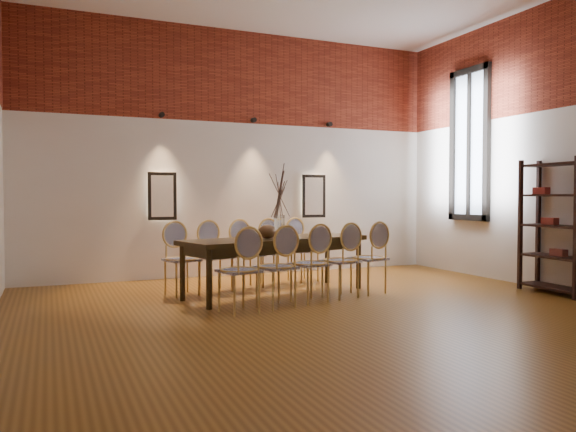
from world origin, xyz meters
name	(u,v)px	position (x,y,z in m)	size (l,w,h in m)	color
floor	(343,317)	(0.00, 0.00, -0.01)	(7.00, 7.00, 0.02)	brown
wall_back	(240,154)	(0.00, 3.55, 2.00)	(7.00, 0.10, 4.00)	silver
brick_band_back	(241,77)	(0.00, 3.48, 3.25)	(7.00, 0.02, 1.50)	maroon
niche_left	(162,196)	(-1.30, 3.45, 1.30)	(0.36, 0.06, 0.66)	#FFEAC6
niche_right	(313,196)	(1.30, 3.45, 1.30)	(0.36, 0.06, 0.66)	#FFEAC6
spot_fixture_left	(162,115)	(-1.30, 3.42, 2.55)	(0.08, 0.08, 0.10)	black
spot_fixture_mid	(254,120)	(0.20, 3.42, 2.55)	(0.08, 0.08, 0.10)	black
spot_fixture_right	(329,124)	(1.60, 3.42, 2.55)	(0.08, 0.08, 0.10)	black
window_glass	(470,144)	(3.46, 2.00, 2.15)	(0.02, 0.78, 2.38)	silver
window_frame	(469,144)	(3.44, 2.00, 2.15)	(0.08, 0.90, 2.50)	black
window_mullion	(469,144)	(3.44, 2.00, 2.15)	(0.06, 0.06, 2.40)	black
dining_table	(276,266)	(-0.16, 1.54, 0.38)	(2.56, 0.82, 0.75)	#36260F
chair_near_a	(239,271)	(-0.98, 0.62, 0.47)	(0.44, 0.44, 0.94)	#D9B35C
chair_near_b	(276,267)	(-0.49, 0.75, 0.47)	(0.44, 0.44, 0.94)	#D9B35C
chair_near_c	(310,264)	(0.01, 0.87, 0.47)	(0.44, 0.44, 0.94)	#D9B35C
chair_near_d	(340,261)	(0.50, 1.00, 0.47)	(0.44, 0.44, 0.94)	#D9B35C
chair_near_e	(368,258)	(1.00, 1.13, 0.47)	(0.44, 0.44, 0.94)	#D9B35C
chair_far_a	(182,259)	(-1.32, 1.96, 0.47)	(0.44, 0.44, 0.94)	#D9B35C
chair_far_b	(216,257)	(-0.83, 2.08, 0.47)	(0.44, 0.44, 0.94)	#D9B35C
chair_far_c	(247,255)	(-0.33, 2.21, 0.47)	(0.44, 0.44, 0.94)	#D9B35C
chair_far_d	(276,252)	(0.16, 2.34, 0.47)	(0.44, 0.44, 0.94)	#D9B35C
chair_far_e	(303,250)	(0.66, 2.47, 0.47)	(0.44, 0.44, 0.94)	#D9B35C
vase	(279,226)	(-0.11, 1.56, 0.90)	(0.14, 0.14, 0.30)	silver
dried_branches	(279,192)	(-0.11, 1.56, 1.35)	(0.50, 0.50, 0.70)	brown
bowl	(267,232)	(-0.32, 1.45, 0.84)	(0.24, 0.24, 0.18)	brown
book	(275,235)	(-0.10, 1.76, 0.77)	(0.26, 0.18, 0.03)	#932565
shelving_rack	(556,226)	(3.28, 0.13, 0.90)	(0.38, 1.00, 1.80)	black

